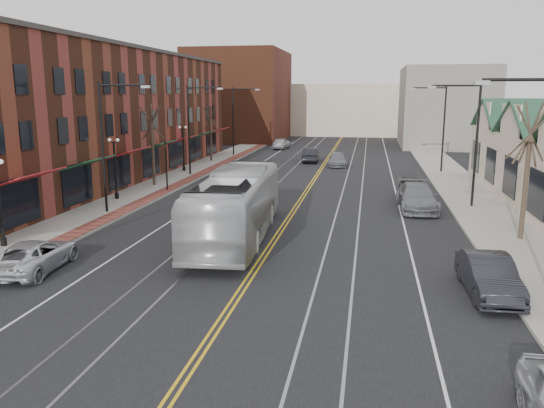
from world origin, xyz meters
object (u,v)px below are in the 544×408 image
at_px(transit_bus, 236,206).
at_px(parked_car_b, 489,276).
at_px(parked_suv, 35,255).
at_px(parked_car_d, 413,187).
at_px(parked_car_c, 417,197).

distance_m(transit_bus, parked_car_b, 12.78).
bearing_deg(parked_suv, parked_car_b, 176.29).
height_order(parked_car_b, parked_car_d, parked_car_d).
xyz_separation_m(parked_suv, parked_car_c, (17.15, 15.44, 0.17)).
height_order(parked_suv, parked_car_c, parked_car_c).
bearing_deg(transit_bus, parked_car_c, -141.34).
height_order(parked_car_b, parked_car_c, parked_car_c).
distance_m(parked_car_b, parked_car_c, 14.99).
distance_m(transit_bus, parked_car_c, 13.35).
relative_size(transit_bus, parked_suv, 2.64).
height_order(transit_bus, parked_car_d, transit_bus).
bearing_deg(parked_suv, parked_car_c, -143.29).
xyz_separation_m(parked_suv, parked_car_b, (18.56, 0.51, 0.09)).
relative_size(transit_bus, parked_car_c, 2.21).
xyz_separation_m(parked_car_b, parked_car_c, (-1.41, 14.93, 0.08)).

